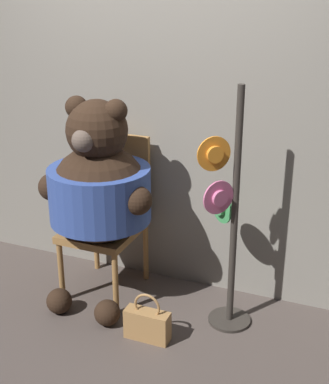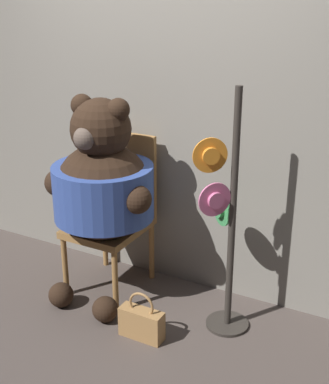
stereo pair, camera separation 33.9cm
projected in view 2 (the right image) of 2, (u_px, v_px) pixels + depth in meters
ground_plane at (126, 307)px, 3.72m from camera, size 14.00×14.00×0.00m
wall_back at (165, 124)px, 3.76m from camera, size 8.00×0.10×2.36m
chair at (116, 209)px, 3.85m from camera, size 0.48×0.56×1.11m
teddy_bear at (103, 185)px, 3.59m from camera, size 0.82×0.73×1.44m
hat_display_rack at (224, 227)px, 3.27m from camera, size 0.34×0.35×1.57m
handbag_on_ground at (142, 322)px, 3.36m from camera, size 0.29×0.10×0.33m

